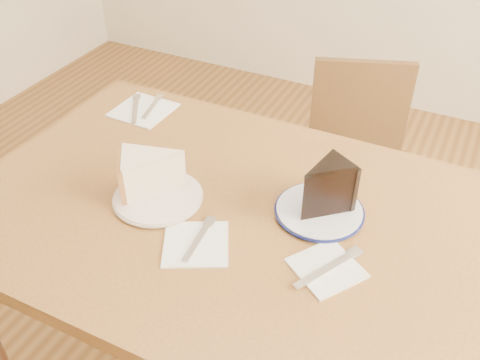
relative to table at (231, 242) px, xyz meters
name	(u,v)px	position (x,y,z in m)	size (l,w,h in m)	color
table	(231,242)	(0.00, 0.00, 0.00)	(1.20, 0.80, 0.75)	#543517
chair_far	(355,170)	(0.12, 0.69, -0.22)	(0.50, 0.50, 0.78)	#35210F
plate_cream	(158,197)	(-0.17, -0.04, 0.10)	(0.20, 0.20, 0.01)	silver
plate_navy	(319,211)	(0.18, 0.08, 0.10)	(0.19, 0.19, 0.01)	white
carrot_cake	(156,173)	(-0.18, -0.02, 0.16)	(0.10, 0.14, 0.09)	#F3E8C9
chocolate_cake	(322,191)	(0.18, 0.07, 0.17)	(0.08, 0.11, 0.11)	black
napkin_cream	(196,244)	(-0.02, -0.13, 0.10)	(0.13, 0.13, 0.00)	white
napkin_navy	(327,268)	(0.25, -0.07, 0.10)	(0.12, 0.12, 0.00)	white
napkin_spare	(143,110)	(-0.42, 0.28, 0.10)	(0.15, 0.15, 0.00)	white
fork_cream	(199,239)	(-0.02, -0.12, 0.10)	(0.01, 0.14, 0.00)	silver
knife_navy	(328,268)	(0.25, -0.07, 0.10)	(0.02, 0.17, 0.00)	silver
fork_spare	(152,107)	(-0.41, 0.30, 0.10)	(0.01, 0.14, 0.00)	silver
knife_spare	(135,109)	(-0.44, 0.27, 0.10)	(0.01, 0.16, 0.00)	silver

